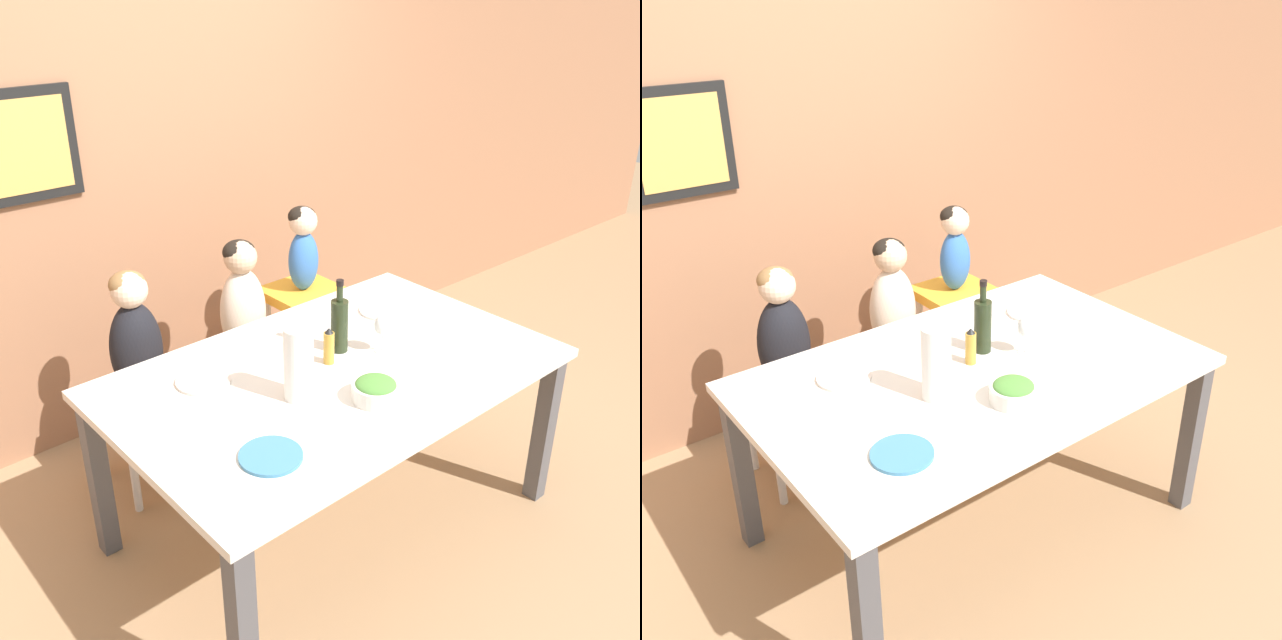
{
  "view_description": "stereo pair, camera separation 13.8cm",
  "coord_description": "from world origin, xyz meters",
  "views": [
    {
      "loc": [
        -1.6,
        -1.74,
        2.13
      ],
      "look_at": [
        0.0,
        0.08,
        0.93
      ],
      "focal_mm": 40.0,
      "sensor_mm": 36.0,
      "label": 1
    },
    {
      "loc": [
        -1.49,
        -1.83,
        2.13
      ],
      "look_at": [
        0.0,
        0.08,
        0.93
      ],
      "focal_mm": 40.0,
      "sensor_mm": 36.0,
      "label": 2
    }
  ],
  "objects": [
    {
      "name": "dinner_plate_back_left",
      "position": [
        -0.43,
        0.25,
        0.76
      ],
      "size": [
        0.21,
        0.21,
        0.01
      ],
      "color": "silver",
      "rests_on": "dining_table"
    },
    {
      "name": "paper_towel_roll",
      "position": [
        -0.23,
        -0.07,
        0.89
      ],
      "size": [
        0.11,
        0.11,
        0.28
      ],
      "color": "white",
      "rests_on": "dining_table"
    },
    {
      "name": "chair_right_highchair",
      "position": [
        0.49,
        0.76,
        0.54
      ],
      "size": [
        0.36,
        0.35,
        0.69
      ],
      "color": "silver",
      "rests_on": "ground_plane"
    },
    {
      "name": "person_child_left",
      "position": [
        -0.44,
        0.76,
        0.75
      ],
      "size": [
        0.23,
        0.18,
        0.57
      ],
      "color": "black",
      "rests_on": "chair_far_left"
    },
    {
      "name": "wine_glass_near",
      "position": [
        0.24,
        -0.02,
        0.86
      ],
      "size": [
        0.07,
        0.07,
        0.16
      ],
      "color": "white",
      "rests_on": "dining_table"
    },
    {
      "name": "dinner_plate_back_right",
      "position": [
        0.5,
        0.23,
        0.76
      ],
      "size": [
        0.21,
        0.21,
        0.01
      ],
      "color": "silver",
      "rests_on": "dining_table"
    },
    {
      "name": "chair_far_left",
      "position": [
        -0.44,
        0.76,
        0.39
      ],
      "size": [
        0.42,
        0.41,
        0.46
      ],
      "color": "silver",
      "rests_on": "ground_plane"
    },
    {
      "name": "salad_bowl_large",
      "position": [
        -0.03,
        -0.26,
        0.79
      ],
      "size": [
        0.17,
        0.17,
        0.08
      ],
      "color": "silver",
      "rests_on": "dining_table"
    },
    {
      "name": "condiment_bottle_hot_sauce",
      "position": [
        0.02,
        0.05,
        0.82
      ],
      "size": [
        0.04,
        0.04,
        0.15
      ],
      "color": "#BC8E33",
      "rests_on": "dining_table"
    },
    {
      "name": "dining_table",
      "position": [
        0.0,
        0.0,
        0.67
      ],
      "size": [
        1.7,
        1.07,
        0.75
      ],
      "color": "silver",
      "rests_on": "ground_plane"
    },
    {
      "name": "wine_bottle",
      "position": [
        0.12,
        0.1,
        0.87
      ],
      "size": [
        0.07,
        0.07,
        0.31
      ],
      "color": "#232D19",
      "rests_on": "dining_table"
    },
    {
      "name": "chair_far_center",
      "position": [
        0.12,
        0.76,
        0.39
      ],
      "size": [
        0.42,
        0.41,
        0.46
      ],
      "color": "silver",
      "rests_on": "ground_plane"
    },
    {
      "name": "ground_plane",
      "position": [
        0.0,
        0.0,
        0.0
      ],
      "size": [
        14.0,
        14.0,
        0.0
      ],
      "primitive_type": "plane",
      "color": "#9E7A56"
    },
    {
      "name": "dinner_plate_front_left",
      "position": [
        -0.52,
        -0.28,
        0.76
      ],
      "size": [
        0.21,
        0.21,
        0.01
      ],
      "color": "teal",
      "rests_on": "dining_table"
    },
    {
      "name": "person_child_center",
      "position": [
        0.12,
        0.76,
        0.75
      ],
      "size": [
        0.23,
        0.18,
        0.57
      ],
      "color": "beige",
      "rests_on": "chair_far_center"
    },
    {
      "name": "person_baby_right",
      "position": [
        0.49,
        0.76,
        0.93
      ],
      "size": [
        0.16,
        0.14,
        0.43
      ],
      "color": "#3366B2",
      "rests_on": "chair_right_highchair"
    },
    {
      "name": "wall_back",
      "position": [
        -0.0,
        1.32,
        1.35
      ],
      "size": [
        10.0,
        0.09,
        2.7
      ],
      "color": "#9E6B4C",
      "rests_on": "ground_plane"
    }
  ]
}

